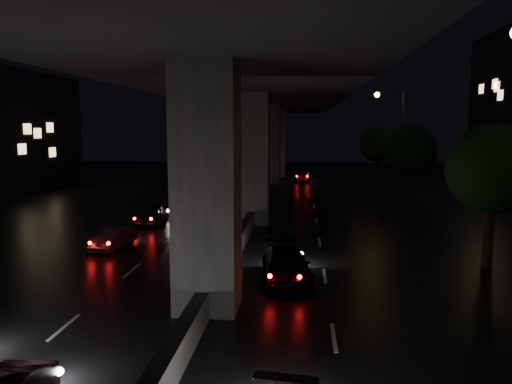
# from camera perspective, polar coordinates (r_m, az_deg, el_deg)

# --- Properties ---
(ground) EXTENTS (120.00, 120.00, 0.00)m
(ground) POSITION_cam_1_polar(r_m,az_deg,el_deg) (26.55, -1.42, -5.56)
(ground) COLOR black
(ground) RESTS_ON ground
(viaduct) EXTENTS (12.00, 80.00, 10.50)m
(viaduct) POSITION_cam_1_polar(r_m,az_deg,el_deg) (30.94, -0.37, 11.82)
(viaduct) COLOR #2E2E30
(viaduct) RESTS_ON ground
(median_barrier) EXTENTS (0.45, 70.00, 0.85)m
(median_barrier) POSITION_cam_1_polar(r_m,az_deg,el_deg) (31.34, -0.36, -2.76)
(median_barrier) COLOR #2E2E30
(median_barrier) RESTS_ON ground
(tree_b) EXTENTS (3.80, 3.80, 6.12)m
(tree_b) POSITION_cam_1_polar(r_m,az_deg,el_deg) (23.18, 25.39, 2.36)
(tree_b) COLOR black
(tree_b) RESTS_ON ground
(tree_c) EXTENTS (3.80, 3.80, 6.12)m
(tree_c) POSITION_cam_1_polar(r_m,az_deg,el_deg) (38.57, 17.25, 4.45)
(tree_c) COLOR black
(tree_c) RESTS_ON ground
(tree_d) EXTENTS (3.80, 3.80, 6.12)m
(tree_d) POSITION_cam_1_polar(r_m,az_deg,el_deg) (54.31, 13.78, 5.32)
(tree_d) COLOR black
(tree_d) RESTS_ON ground
(streetlight_far) EXTENTS (2.52, 0.44, 9.00)m
(streetlight_far) POSITION_cam_1_polar(r_m,az_deg,el_deg) (44.41, 15.69, 6.73)
(streetlight_far) COLOR #2D2D33
(streetlight_far) RESTS_ON ground
(car_3) EXTENTS (2.28, 4.50, 1.25)m
(car_3) POSITION_cam_1_polar(r_m,az_deg,el_deg) (19.59, 3.49, -8.37)
(car_3) COLOR black
(car_3) RESTS_ON ground
(car_4) EXTENTS (1.57, 3.36, 1.06)m
(car_4) POSITION_cam_1_polar(r_m,az_deg,el_deg) (25.72, -16.11, -5.06)
(car_4) COLOR #262528
(car_4) RESTS_ON ground
(car_5) EXTENTS (1.82, 3.49, 1.09)m
(car_5) POSITION_cam_1_polar(r_m,az_deg,el_deg) (28.28, -6.09, -3.66)
(car_5) COLOR #252427
(car_5) RESTS_ON ground
(car_6) EXTENTS (1.51, 3.51, 1.18)m
(car_6) POSITION_cam_1_polar(r_m,az_deg,el_deg) (31.29, -11.81, -2.63)
(car_6) COLOR black
(car_6) RESTS_ON ground
(car_7) EXTENTS (1.92, 4.13, 1.17)m
(car_7) POSITION_cam_1_polar(r_m,az_deg,el_deg) (41.07, -7.96, -0.20)
(car_7) COLOR black
(car_7) RESTS_ON ground
(car_8) EXTENTS (1.83, 3.48, 1.13)m
(car_8) POSITION_cam_1_polar(r_m,az_deg,el_deg) (38.70, -3.20, -0.63)
(car_8) COLOR black
(car_8) RESTS_ON ground
(car_9) EXTENTS (1.67, 3.44, 1.09)m
(car_9) POSITION_cam_1_polar(r_m,az_deg,el_deg) (45.57, -2.34, 0.56)
(car_9) COLOR #59524D
(car_9) RESTS_ON ground
(car_10) EXTENTS (2.95, 4.86, 1.26)m
(car_10) POSITION_cam_1_polar(r_m,az_deg,el_deg) (53.41, -1.33, 1.66)
(car_10) COLOR black
(car_10) RESTS_ON ground
(car_11) EXTENTS (3.10, 5.08, 1.32)m
(car_11) POSITION_cam_1_polar(r_m,az_deg,el_deg) (55.93, -3.99, 1.93)
(car_11) COLOR black
(car_11) RESTS_ON ground
(car_12) EXTENTS (2.05, 4.10, 1.34)m
(car_12) POSITION_cam_1_polar(r_m,az_deg,el_deg) (55.41, 5.29, 1.88)
(car_12) COLOR slate
(car_12) RESTS_ON ground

